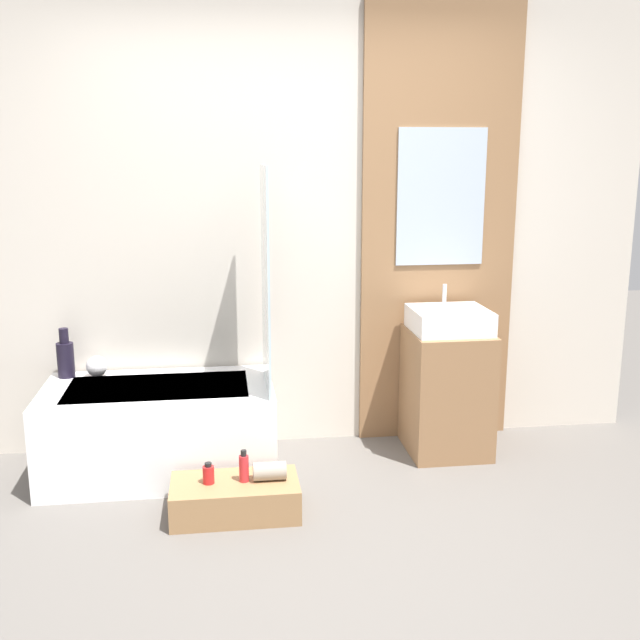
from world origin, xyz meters
TOP-DOWN VIEW (x-y plane):
  - ground_plane at (0.00, 0.00)m, footprint 12.00×12.00m
  - wall_tiled_back at (0.00, 1.58)m, footprint 4.20×0.06m
  - wall_wood_accent at (0.85, 1.53)m, footprint 0.93×0.04m
  - bathtub at (-0.79, 1.18)m, footprint 1.24×0.69m
  - glass_shower_screen at (-0.20, 1.11)m, footprint 0.01×0.52m
  - wooden_step_bench at (-0.40, 0.62)m, footprint 0.62×0.34m
  - vanity_cabinet at (0.85, 1.27)m, footprint 0.45×0.49m
  - sink at (0.85, 1.27)m, footprint 0.43×0.40m
  - vase_tall_dark at (-1.31, 1.43)m, footprint 0.09×0.09m
  - vase_round_light at (-1.14, 1.42)m, footprint 0.12×0.12m
  - bottle_soap_primary at (-0.52, 0.62)m, footprint 0.06×0.06m
  - bottle_soap_secondary at (-0.35, 0.62)m, footprint 0.05×0.05m
  - towel_roll at (-0.23, 0.62)m, footprint 0.16×0.09m

SIDE VIEW (x-z plane):
  - ground_plane at x=0.00m, z-range 0.00..0.00m
  - wooden_step_bench at x=-0.40m, z-range 0.00..0.17m
  - towel_roll at x=-0.23m, z-range 0.17..0.26m
  - bottle_soap_primary at x=-0.52m, z-range 0.16..0.27m
  - bottle_soap_secondary at x=-0.35m, z-range 0.16..0.32m
  - bathtub at x=-0.79m, z-range 0.00..0.49m
  - vanity_cabinet at x=0.85m, z-range 0.00..0.73m
  - vase_round_light at x=-1.14m, z-range 0.49..0.61m
  - vase_tall_dark at x=-1.31m, z-range 0.46..0.75m
  - sink at x=0.85m, z-range 0.66..0.92m
  - glass_shower_screen at x=-0.20m, z-range 0.49..1.67m
  - wall_tiled_back at x=0.00m, z-range 0.00..2.60m
  - wall_wood_accent at x=0.85m, z-range 0.01..2.61m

